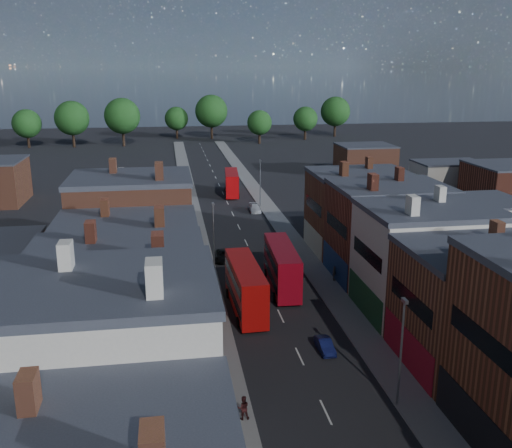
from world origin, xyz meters
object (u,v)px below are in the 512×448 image
object	(u,v)px
car_2	(223,256)
ped_3	(334,273)
bus_2	(232,183)
car_1	(325,345)
bus_0	(245,286)
ped_1	(243,408)
bus_1	(282,266)
car_3	(255,208)

from	to	relation	value
car_2	ped_3	xyz separation A→B (m)	(11.50, -9.03, 0.31)
bus_2	car_1	size ratio (longest dim) A/B	3.20
bus_0	ped_1	size ratio (longest dim) A/B	6.52
bus_2	ped_3	world-z (taller)	bus_2
bus_1	ped_1	bearing A→B (deg)	-104.99
car_2	ped_3	size ratio (longest dim) A/B	2.73
bus_1	bus_2	bearing A→B (deg)	92.57
bus_0	ped_1	distance (m)	18.09
bus_0	car_2	world-z (taller)	bus_0
car_3	car_2	bearing A→B (deg)	-106.47
car_3	ped_1	distance (m)	57.64
bus_0	bus_2	distance (m)	52.65
bus_2	car_2	xyz separation A→B (m)	(-5.30, -37.01, -1.75)
car_2	ped_1	world-z (taller)	ped_1
car_3	car_1	bearing A→B (deg)	-90.37
car_1	car_2	bearing A→B (deg)	102.57
bus_2	car_3	bearing A→B (deg)	-75.33
car_3	ped_3	bearing A→B (deg)	-81.78
ped_3	ped_1	bearing A→B (deg)	173.89
car_1	car_3	distance (m)	48.27
car_2	ped_1	xyz separation A→B (m)	(-1.98, -33.26, 0.36)
car_2	car_3	size ratio (longest dim) A/B	1.06
car_1	ped_1	bearing A→B (deg)	-134.61
ped_1	car_3	bearing A→B (deg)	-100.01
bus_2	ped_3	size ratio (longest dim) A/B	6.41
car_3	bus_0	bearing A→B (deg)	-98.71
bus_1	bus_2	xyz separation A→B (m)	(0.00, 47.25, -0.19)
car_3	ped_1	size ratio (longest dim) A/B	2.45
bus_1	bus_2	world-z (taller)	bus_1
car_2	car_3	world-z (taller)	car_2
car_2	car_3	xyz separation A→B (m)	(7.60, 23.58, -0.01)
bus_1	ped_1	size ratio (longest dim) A/B	6.49
bus_2	car_3	size ratio (longest dim) A/B	2.48
bus_2	ped_1	distance (m)	70.66
ped_3	bus_2	bearing A→B (deg)	30.65
bus_0	car_3	distance (m)	39.67
bus_1	ped_1	world-z (taller)	bus_1
bus_0	bus_2	bearing A→B (deg)	83.21
bus_0	bus_2	size ratio (longest dim) A/B	1.08
bus_0	bus_2	world-z (taller)	bus_0
ped_3	car_3	bearing A→B (deg)	29.80
ped_3	car_2	bearing A→B (deg)	74.86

